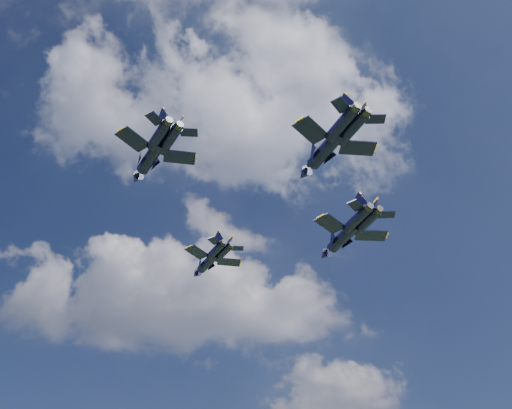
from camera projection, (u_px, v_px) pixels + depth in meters
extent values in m
cylinder|color=black|center=(209.00, 262.00, 99.00)|extent=(5.31, 7.44, 1.55)
cone|color=black|center=(196.00, 275.00, 102.39)|extent=(2.40, 2.67, 1.46)
ellipsoid|color=brown|center=(201.00, 267.00, 101.22)|extent=(1.99, 2.54, 0.71)
cube|color=black|center=(197.00, 252.00, 96.58)|extent=(4.17, 4.51, 0.15)
cube|color=black|center=(229.00, 262.00, 99.08)|extent=(4.26, 2.82, 0.15)
cube|color=black|center=(214.00, 241.00, 93.83)|extent=(2.17, 2.43, 0.12)
cube|color=black|center=(237.00, 248.00, 95.64)|extent=(2.13, 1.39, 0.12)
cube|color=black|center=(219.00, 239.00, 95.56)|extent=(1.83, 1.92, 2.59)
cube|color=black|center=(229.00, 242.00, 96.32)|extent=(1.46, 2.47, 2.59)
cylinder|color=black|center=(151.00, 157.00, 80.45)|extent=(6.00, 8.37, 1.74)
cone|color=black|center=(136.00, 179.00, 84.26)|extent=(2.71, 3.01, 1.65)
ellipsoid|color=brown|center=(143.00, 167.00, 82.94)|extent=(2.25, 2.86, 0.79)
cube|color=black|center=(133.00, 139.00, 77.72)|extent=(4.69, 5.08, 0.17)
cube|color=black|center=(179.00, 157.00, 80.55)|extent=(4.80, 3.19, 0.17)
cube|color=black|center=(154.00, 118.00, 74.63)|extent=(2.44, 2.74, 0.14)
cube|color=black|center=(189.00, 133.00, 76.68)|extent=(2.40, 1.58, 0.14)
cube|color=black|center=(163.00, 119.00, 76.58)|extent=(2.07, 2.16, 2.92)
cube|color=black|center=(178.00, 125.00, 77.44)|extent=(1.65, 2.78, 2.92)
cylinder|color=black|center=(344.00, 237.00, 92.99)|extent=(5.89, 9.61, 1.94)
cone|color=black|center=(324.00, 255.00, 97.47)|extent=(2.85, 3.32, 1.83)
ellipsoid|color=brown|center=(332.00, 244.00, 95.90)|extent=(2.27, 3.24, 0.88)
cube|color=black|center=(330.00, 224.00, 90.14)|extent=(5.43, 5.55, 0.19)
cube|color=black|center=(371.00, 235.00, 92.74)|extent=(5.11, 3.08, 0.19)
cube|color=black|center=(356.00, 205.00, 86.41)|extent=(2.85, 3.04, 0.15)
cube|color=black|center=(386.00, 215.00, 88.29)|extent=(2.67, 1.74, 0.15)
cube|color=black|center=(360.00, 203.00, 88.50)|extent=(2.06, 2.61, 3.25)
cube|color=black|center=(373.00, 207.00, 89.29)|extent=(1.77, 3.17, 3.25)
cylinder|color=black|center=(326.00, 149.00, 75.20)|extent=(5.71, 8.87, 1.81)
cone|color=black|center=(304.00, 175.00, 79.31)|extent=(2.70, 3.10, 1.71)
ellipsoid|color=brown|center=(313.00, 161.00, 77.88)|extent=(2.18, 3.00, 0.82)
cube|color=black|center=(311.00, 130.00, 72.50)|extent=(5.00, 5.20, 0.18)
cube|color=black|center=(358.00, 148.00, 75.07)|extent=(4.83, 3.00, 0.18)
cube|color=black|center=(340.00, 105.00, 69.10)|extent=(2.62, 2.84, 0.14)
cube|color=black|center=(376.00, 119.00, 70.96)|extent=(2.44, 1.55, 0.14)
cube|color=black|center=(346.00, 106.00, 71.07)|extent=(1.98, 2.37, 3.02)
cube|color=black|center=(361.00, 112.00, 71.85)|extent=(1.67, 2.93, 3.02)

